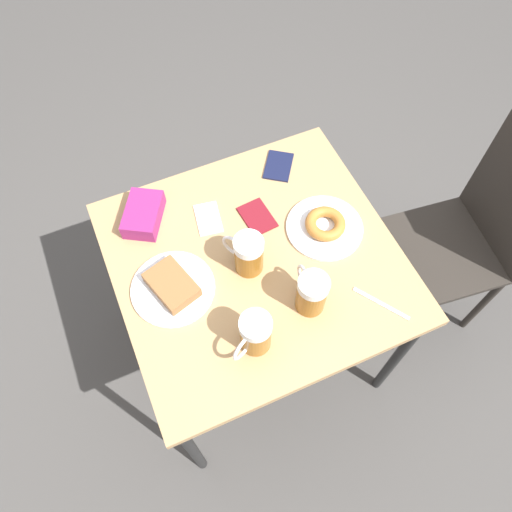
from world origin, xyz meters
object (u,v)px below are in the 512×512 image
object	(u,v)px
fork	(381,303)
beer_mug_left	(311,293)
beer_mug_center	(248,254)
beer_mug_right	(255,334)
napkin_folded	(208,218)
plate_with_donut	(325,226)
passport_far_edge	(257,217)
passport_near_edge	(278,166)
chair	(478,229)
plate_with_cake	(172,287)
blue_pouch	(143,215)

from	to	relation	value
fork	beer_mug_left	bearing A→B (deg)	-114.35
beer_mug_center	fork	world-z (taller)	beer_mug_center
beer_mug_right	napkin_folded	size ratio (longest dim) A/B	1.09
plate_with_donut	passport_far_edge	size ratio (longest dim) A/B	1.84
plate_with_donut	fork	size ratio (longest dim) A/B	1.56
beer_mug_right	passport_near_edge	world-z (taller)	beer_mug_right
beer_mug_center	chair	bearing A→B (deg)	83.02
beer_mug_left	passport_far_edge	bearing A→B (deg)	-176.99
passport_far_edge	beer_mug_right	bearing A→B (deg)	-24.67
plate_with_donut	napkin_folded	size ratio (longest dim) A/B	1.86
chair	passport_far_edge	size ratio (longest dim) A/B	7.11
chair	beer_mug_center	distance (m)	0.91
plate_with_cake	plate_with_donut	distance (m)	0.52
plate_with_cake	passport_far_edge	distance (m)	0.36
beer_mug_center	passport_far_edge	size ratio (longest dim) A/B	1.07
napkin_folded	passport_near_edge	xyz separation A→B (m)	(-0.11, 0.30, 0.00)
fork	plate_with_cake	bearing A→B (deg)	-118.14
plate_with_cake	beer_mug_right	bearing A→B (deg)	31.76
plate_with_donut	passport_near_edge	xyz separation A→B (m)	(-0.29, -0.03, -0.01)
beer_mug_left	beer_mug_center	xyz separation A→B (m)	(-0.19, -0.11, 0.00)
chair	napkin_folded	distance (m)	0.99
plate_with_cake	napkin_folded	size ratio (longest dim) A/B	1.91
plate_with_donut	passport_near_edge	distance (m)	0.29
passport_far_edge	blue_pouch	world-z (taller)	blue_pouch
beer_mug_right	blue_pouch	bearing A→B (deg)	-163.23
plate_with_cake	napkin_folded	distance (m)	0.27
passport_near_edge	blue_pouch	size ratio (longest dim) A/B	0.79
plate_with_donut	passport_near_edge	size ratio (longest dim) A/B	1.60
passport_near_edge	napkin_folded	bearing A→B (deg)	-70.63
chair	fork	size ratio (longest dim) A/B	6.03
plate_with_cake	beer_mug_center	distance (m)	0.24
beer_mug_right	passport_near_edge	xyz separation A→B (m)	(-0.55, 0.33, -0.07)
chair	plate_with_cake	size ratio (longest dim) A/B	3.77
chair	beer_mug_left	world-z (taller)	chair
plate_with_donut	beer_mug_right	world-z (taller)	beer_mug_right
chair	beer_mug_left	size ratio (longest dim) A/B	6.63
plate_with_donut	plate_with_cake	bearing A→B (deg)	-88.94
fork	passport_near_edge	xyz separation A→B (m)	(-0.59, -0.06, 0.00)
plate_with_cake	beer_mug_left	world-z (taller)	beer_mug_left
beer_mug_center	blue_pouch	world-z (taller)	beer_mug_center
plate_with_donut	passport_far_edge	xyz separation A→B (m)	(-0.13, -0.18, -0.01)
passport_far_edge	plate_with_donut	bearing A→B (deg)	55.32
beer_mug_center	fork	distance (m)	0.42
fork	napkin_folded	bearing A→B (deg)	-143.55
chair	beer_mug_right	world-z (taller)	chair
chair	plate_with_donut	size ratio (longest dim) A/B	3.86
plate_with_cake	fork	distance (m)	0.62
passport_near_edge	blue_pouch	bearing A→B (deg)	-86.97
plate_with_donut	napkin_folded	distance (m)	0.38
passport_far_edge	plate_with_cake	bearing A→B (deg)	-68.10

